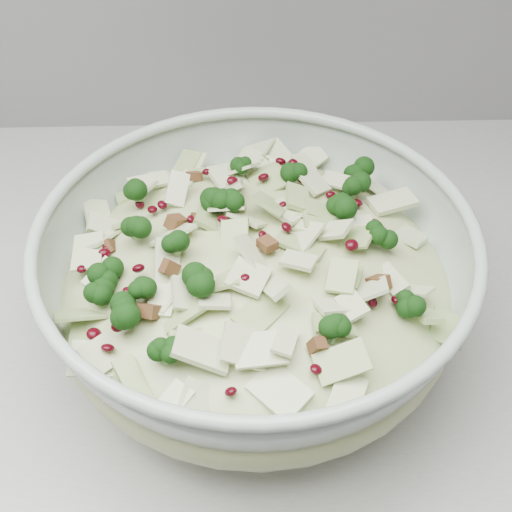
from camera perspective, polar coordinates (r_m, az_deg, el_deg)
The scene contains 2 objects.
mixing_bowl at distance 0.61m, azimuth -0.02°, elevation -2.69°, with size 0.42×0.42×0.15m.
salad at distance 0.60m, azimuth -0.02°, elevation -1.13°, with size 0.34×0.34×0.15m.
Camera 1 is at (-0.70, 1.18, 1.42)m, focal length 50.00 mm.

